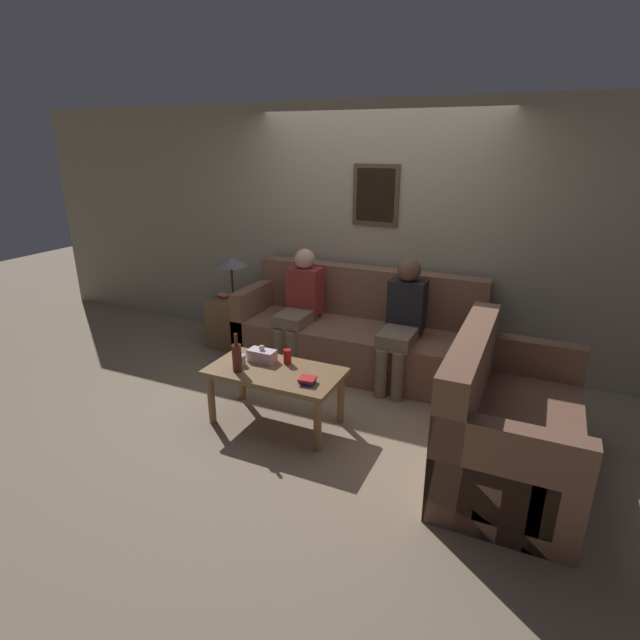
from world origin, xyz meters
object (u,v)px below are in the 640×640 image
object	(u,v)px
coffee_table	(275,377)
drinking_glass	(241,360)
wine_bottle	(237,357)
couch_side	(505,427)
couch_main	(358,335)
person_left	(300,303)
person_right	(403,318)

from	to	relation	value
coffee_table	drinking_glass	world-z (taller)	drinking_glass
wine_bottle	drinking_glass	bearing A→B (deg)	110.08
couch_side	coffee_table	xyz separation A→B (m)	(-1.76, -0.12, 0.07)
couch_main	person_left	size ratio (longest dim) A/B	2.05
drinking_glass	person_left	size ratio (longest dim) A/B	0.07
couch_side	wine_bottle	bearing A→B (deg)	97.30
couch_main	drinking_glass	size ratio (longest dim) A/B	28.65
coffee_table	drinking_glass	xyz separation A→B (m)	(-0.30, -0.03, 0.11)
coffee_table	wine_bottle	size ratio (longest dim) A/B	3.40
couch_main	person_left	world-z (taller)	person_left
couch_main	drinking_glass	xyz separation A→B (m)	(-0.52, -1.36, 0.18)
drinking_glass	person_right	size ratio (longest dim) A/B	0.07
couch_side	person_left	world-z (taller)	person_left
wine_bottle	person_right	bearing A→B (deg)	52.28
couch_main	person_right	distance (m)	0.63
couch_main	coffee_table	size ratio (longest dim) A/B	2.25
couch_side	couch_main	bearing A→B (deg)	52.01
coffee_table	person_right	xyz separation A→B (m)	(0.72, 1.13, 0.25)
couch_main	coffee_table	distance (m)	1.34
couch_side	person_right	size ratio (longest dim) A/B	1.27
couch_side	coffee_table	size ratio (longest dim) A/B	1.41
couch_main	drinking_glass	world-z (taller)	couch_main
coffee_table	person_right	distance (m)	1.37
drinking_glass	coffee_table	bearing A→B (deg)	5.76
coffee_table	person_right	size ratio (longest dim) A/B	0.90
person_right	person_left	bearing A→B (deg)	177.97
couch_main	person_left	xyz separation A→B (m)	(-0.58, -0.15, 0.31)
drinking_glass	person_right	xyz separation A→B (m)	(1.03, 1.16, 0.14)
drinking_glass	wine_bottle	bearing A→B (deg)	-69.92
couch_main	wine_bottle	bearing A→B (deg)	-107.98
wine_bottle	person_right	size ratio (longest dim) A/B	0.27
couch_main	coffee_table	world-z (taller)	couch_main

